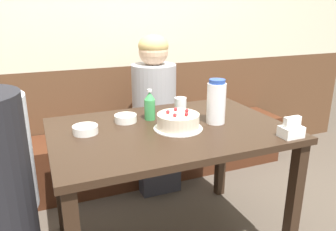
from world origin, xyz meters
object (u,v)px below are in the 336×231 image
Objects in this scene: bench_seat at (129,156)px; bowl_soup_white at (85,130)px; birthday_cake at (178,122)px; water_pitcher at (216,102)px; person_teal_shirt at (154,117)px; napkin_holder at (291,130)px; glass_water_tall at (180,106)px; soju_bottle at (150,105)px; bowl_rice_small at (126,118)px.

bowl_soup_white is (-0.43, -0.75, 0.55)m from bench_seat.
birthday_cake is 0.48m from bowl_soup_white.
water_pitcher is 0.77m from person_teal_shirt.
napkin_holder reaches higher than glass_water_tall.
bowl_soup_white is at bearing -44.57° from person_teal_shirt.
napkin_holder is 1.03m from bowl_soup_white.
glass_water_tall is at bearing 62.68° from birthday_cake.
water_pitcher is at bearing -72.68° from bench_seat.
bench_seat is at bearing 85.72° from soju_bottle.
person_teal_shirt is at bearing -42.32° from bench_seat.
water_pitcher reaches higher than glass_water_tall.
bowl_soup_white is at bearing -157.80° from bowl_rice_small.
bowl_rice_small is at bearing -35.11° from person_teal_shirt.
bench_seat is 1.11m from water_pitcher.
water_pitcher reaches higher than bowl_soup_white.
glass_water_tall reaches higher than bowl_rice_small.
bench_seat is 26.31× the size of glass_water_tall.
soju_bottle is 0.39m from bowl_soup_white.
birthday_cake reaches higher than bowl_soup_white.
soju_bottle reaches higher than bowl_soup_white.
napkin_holder is 0.86× the size of bowl_soup_white.
birthday_cake is at bearing -10.14° from person_teal_shirt.
bowl_soup_white is 1.03× the size of bowl_rice_small.
glass_water_tall is at bearing 119.18° from water_pitcher.
person_teal_shirt is (-0.34, 1.04, -0.21)m from napkin_holder.
birthday_cake is 0.25m from glass_water_tall.
birthday_cake is at bearing -67.41° from soju_bottle.
glass_water_tall is at bearing 4.73° from soju_bottle.
glass_water_tall is at bearing -1.65° from person_teal_shirt.
person_teal_shirt is at bearing 108.05° from napkin_holder.
person_teal_shirt is (0.35, 0.50, -0.19)m from bowl_rice_small.
person_teal_shirt reaches higher than soju_bottle.
birthday_cake reaches higher than bowl_rice_small.
glass_water_tall is (0.58, 0.10, 0.03)m from bowl_soup_white.
napkin_holder is at bearing -67.07° from bench_seat.
birthday_cake is 1.05× the size of water_pitcher.
bowl_rice_small is (-0.46, 0.20, -0.10)m from water_pitcher.
soju_bottle reaches higher than bowl_rice_small.
soju_bottle is (-0.05, -0.66, 0.61)m from bench_seat.
glass_water_tall is (-0.12, 0.21, -0.07)m from water_pitcher.
soju_bottle is at bearing -22.57° from person_teal_shirt.
glass_water_tall is at bearing 1.04° from bowl_rice_small.
bench_seat is 11.12× the size of water_pitcher.
bowl_soup_white is 0.59m from glass_water_tall.
birthday_cake is at bearing -87.66° from bench_seat.
napkin_holder is 0.87m from bowl_rice_small.
person_teal_shirt reaches higher than napkin_holder.
bowl_rice_small is 0.34m from glass_water_tall.
bench_seat is at bearing 73.76° from bowl_rice_small.
birthday_cake is 0.57m from napkin_holder.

